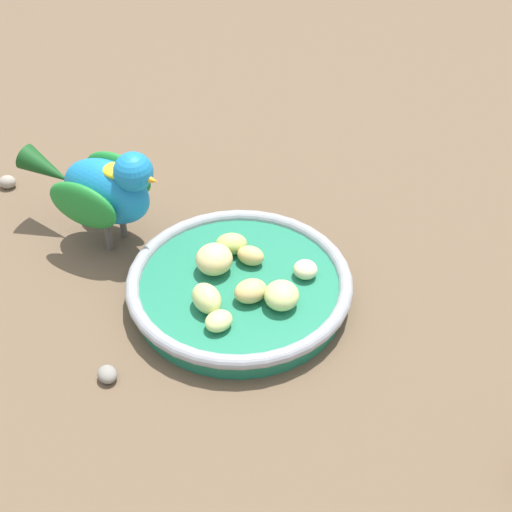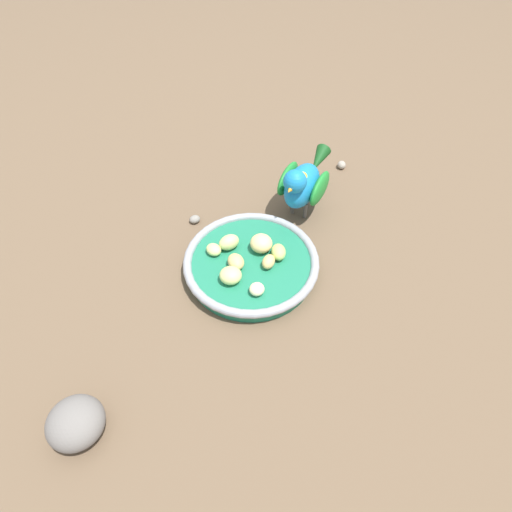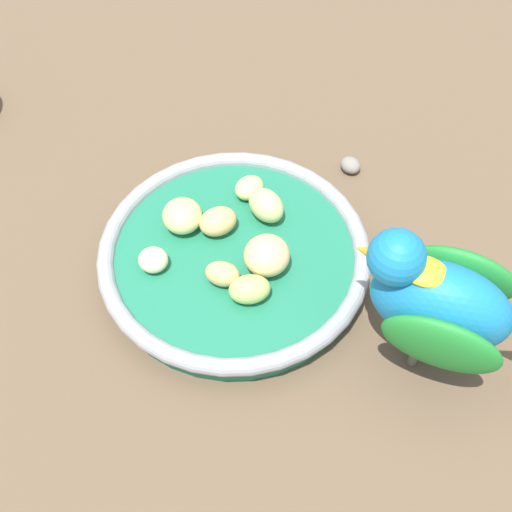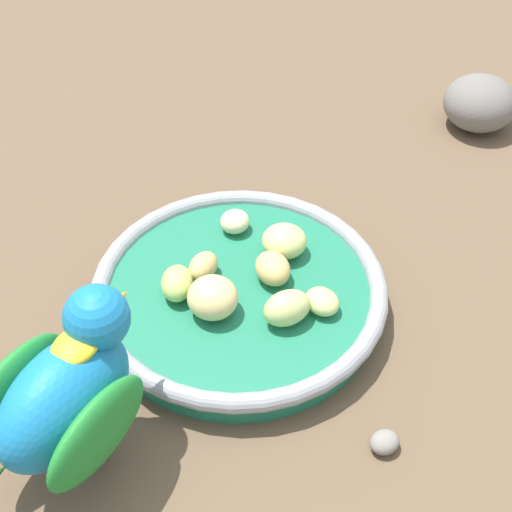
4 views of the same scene
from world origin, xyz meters
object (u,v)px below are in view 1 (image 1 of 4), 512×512
parrot (104,187)px  pebble_0 (107,374)px  apple_piece_3 (219,321)px  apple_piece_5 (251,256)px  apple_piece_0 (207,298)px  apple_piece_7 (282,295)px  feeding_bowl (240,287)px  apple_piece_4 (214,259)px  pebble_1 (7,182)px  apple_piece_2 (305,270)px  apple_piece_1 (247,292)px  apple_piece_6 (231,244)px

parrot → pebble_0: bearing=-55.5°
apple_piece_3 → apple_piece_5: apple_piece_5 is taller
parrot → apple_piece_5: bearing=4.3°
apple_piece_0 → apple_piece_7: (0.03, 0.07, -0.00)m
feeding_bowl → apple_piece_0: size_ratio=6.26×
apple_piece_3 → apple_piece_4: size_ratio=0.73×
feeding_bowl → pebble_0: feeding_bowl is taller
apple_piece_7 → pebble_1: (-0.36, -0.21, -0.03)m
apple_piece_2 → apple_piece_5: bearing=-134.6°
apple_piece_5 → apple_piece_7: size_ratio=0.80×
feeding_bowl → pebble_1: feeding_bowl is taller
apple_piece_1 → apple_piece_6: 0.08m
feeding_bowl → apple_piece_3: bearing=-40.9°
apple_piece_2 → parrot: parrot is taller
feeding_bowl → apple_piece_6: size_ratio=6.87×
apple_piece_6 → apple_piece_1: bearing=-11.4°
feeding_bowl → apple_piece_1: (0.03, -0.00, 0.02)m
apple_piece_7 → pebble_0: (-0.00, -0.19, -0.03)m
apple_piece_3 → pebble_1: 0.39m
apple_piece_4 → parrot: size_ratio=0.24×
feeding_bowl → apple_piece_0: apple_piece_0 is taller
pebble_1 → apple_piece_3: bearing=21.1°
feeding_bowl → apple_piece_4: (-0.03, -0.02, 0.02)m
parrot → pebble_0: parrot is taller
pebble_0 → pebble_1: pebble_1 is taller
apple_piece_0 → apple_piece_7: apple_piece_0 is taller
pebble_0 → apple_piece_4: bearing=118.1°
pebble_0 → apple_piece_6: bearing=119.4°
feeding_bowl → parrot: size_ratio=1.46×
apple_piece_5 → pebble_0: size_ratio=1.40×
apple_piece_4 → pebble_1: 0.33m
apple_piece_6 → pebble_1: bearing=-143.2°
apple_piece_2 → apple_piece_7: 0.05m
apple_piece_0 → apple_piece_2: bearing=90.8°
pebble_0 → pebble_1: 0.36m
apple_piece_1 → apple_piece_2: (-0.01, 0.07, -0.00)m
apple_piece_1 → apple_piece_3: size_ratio=1.18×
apple_piece_6 → parrot: bearing=-134.6°
apple_piece_7 → apple_piece_2: bearing=124.2°
parrot → pebble_0: (0.20, -0.06, -0.07)m
apple_piece_3 → apple_piece_7: apple_piece_7 is taller
apple_piece_7 → apple_piece_4: bearing=-151.5°
feeding_bowl → apple_piece_4: apple_piece_4 is taller
apple_piece_4 → apple_piece_5: size_ratio=1.32×
apple_piece_2 → pebble_0: bearing=-82.9°
parrot → pebble_0: size_ratio=7.62×
apple_piece_5 → apple_piece_7: (0.07, 0.00, 0.00)m
apple_piece_7 → apple_piece_1: bearing=-125.2°
apple_piece_4 → apple_piece_6: size_ratio=1.14×
apple_piece_1 → apple_piece_0: bearing=-99.1°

